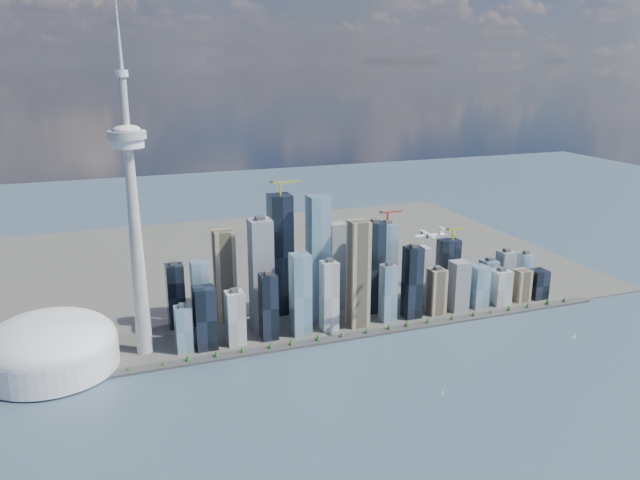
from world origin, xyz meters
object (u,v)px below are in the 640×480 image
object	(u,v)px
dome_stadium	(50,347)
sailboat_east	(574,336)
sailboat_west	(443,392)
needle_tower	(134,213)
airplane	(429,235)

from	to	relation	value
dome_stadium	sailboat_east	distance (m)	862.43
dome_stadium	sailboat_west	world-z (taller)	dome_stadium
sailboat_west	sailboat_east	world-z (taller)	sailboat_east
needle_tower	dome_stadium	bearing A→B (deg)	-175.91
needle_tower	dome_stadium	xyz separation A→B (m)	(-140.00, -10.00, -196.40)
dome_stadium	sailboat_west	size ratio (longest dim) A/B	24.48
dome_stadium	airplane	size ratio (longest dim) A/B	3.30
dome_stadium	sailboat_west	distance (m)	595.92
dome_stadium	sailboat_west	xyz separation A→B (m)	(529.30, -271.30, -36.82)
dome_stadium	sailboat_west	bearing A→B (deg)	-27.14
airplane	sailboat_east	world-z (taller)	airplane
dome_stadium	airplane	xyz separation A→B (m)	(590.56, -108.12, 149.14)
airplane	sailboat_east	size ratio (longest dim) A/B	5.65
needle_tower	sailboat_east	size ratio (longest dim) A/B	51.24
airplane	sailboat_east	xyz separation A→B (m)	(251.16, -76.30, -185.13)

